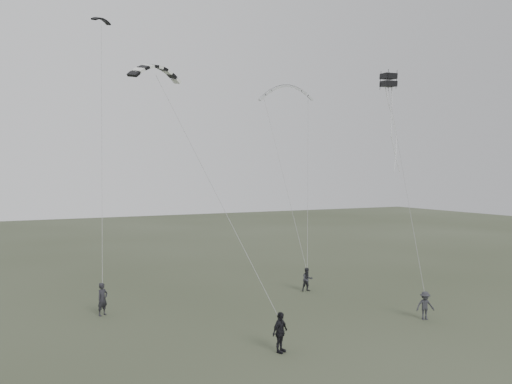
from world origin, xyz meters
name	(u,v)px	position (x,y,z in m)	size (l,w,h in m)	color
ground	(297,330)	(0.00, 0.00, 0.00)	(140.00, 140.00, 0.00)	#323A26
flyer_left	(103,299)	(-8.04, 6.85, 0.88)	(0.64, 0.42, 1.76)	black
flyer_right	(307,280)	(4.79, 6.69, 0.76)	(0.74, 0.58, 1.52)	#25262A
flyer_center	(280,332)	(-2.21, -2.26, 0.86)	(1.01, 0.42, 1.73)	black
flyer_far	(425,306)	(6.91, -1.42, 0.74)	(0.95, 0.55, 1.47)	#292A2F
kite_dark_small	(101,19)	(-7.03, 12.48, 17.47)	(1.33, 0.40, 0.47)	black
kite_pale_large	(286,86)	(7.30, 13.86, 14.55)	(4.33, 0.97, 1.75)	#B8BABD
kite_striped	(156,66)	(-5.57, 4.93, 13.15)	(2.85, 0.71, 1.14)	black
kite_box	(388,80)	(7.41, 2.13, 13.06)	(0.74, 0.74, 0.76)	black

